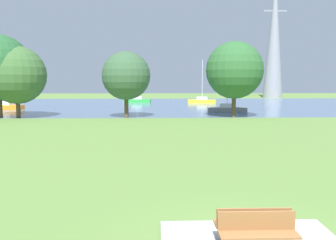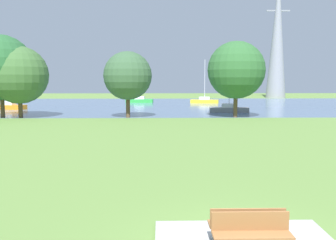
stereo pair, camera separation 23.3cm
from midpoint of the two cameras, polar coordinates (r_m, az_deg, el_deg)
ground_plane at (r=30.41m, az=2.27°, el=-1.24°), size 160.00×160.00×0.00m
bench_facing_water at (r=9.31m, az=12.38°, el=-16.11°), size 1.80×0.48×0.89m
bench_facing_inland at (r=8.84m, az=13.27°, el=-17.41°), size 1.80×0.48×0.89m
water_surface at (r=58.24m, az=0.28°, el=2.39°), size 140.00×40.00×0.02m
sailboat_gray at (r=45.54m, az=9.16°, el=1.78°), size 4.91×1.90×6.75m
sailboat_orange at (r=54.04m, az=-24.37°, el=2.00°), size 5.02×2.57×6.66m
sailboat_green at (r=64.53m, az=-5.02°, el=3.16°), size 4.90×1.86×7.41m
sailboat_yellow at (r=62.99m, az=5.30°, el=3.08°), size 5.01×2.46×7.51m
tree_west_near at (r=41.26m, az=-22.93°, el=6.56°), size 6.07×6.07×7.57m
tree_east_near at (r=38.67m, az=-6.82°, el=6.95°), size 5.14×5.14×7.04m
tree_east_far at (r=39.47m, az=10.28°, el=7.76°), size 6.13×6.13×8.13m
electricity_pylon at (r=86.05m, az=16.36°, el=12.69°), size 6.40×4.40×27.82m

